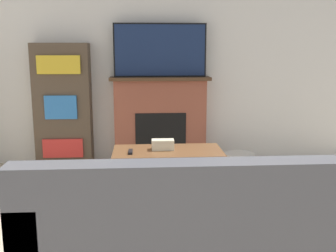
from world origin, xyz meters
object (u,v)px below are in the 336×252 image
(coffee_table, at_px, (168,156))
(storage_basket, at_px, (240,161))
(bookshelf, at_px, (63,106))
(fireplace, at_px, (160,120))
(tv, at_px, (160,50))
(couch, at_px, (188,244))

(coffee_table, xyz_separation_m, storage_basket, (0.93, 0.80, -0.31))
(bookshelf, height_order, storage_basket, bookshelf)
(bookshelf, bearing_deg, fireplace, 1.07)
(bookshelf, bearing_deg, tv, 0.12)
(coffee_table, relative_size, storage_basket, 2.95)
(tv, height_order, couch, tv)
(couch, bearing_deg, fireplace, 90.68)
(tv, distance_m, couch, 2.97)
(storage_basket, bearing_deg, bookshelf, 171.12)
(couch, bearing_deg, tv, 90.68)
(bookshelf, xyz_separation_m, storage_basket, (2.15, -0.34, -0.66))
(couch, bearing_deg, bookshelf, 114.22)
(coffee_table, relative_size, bookshelf, 0.71)
(tv, bearing_deg, storage_basket, -19.63)
(fireplace, distance_m, coffee_table, 1.17)
(fireplace, xyz_separation_m, storage_basket, (0.95, -0.36, -0.46))
(bookshelf, distance_m, storage_basket, 2.28)
(tv, bearing_deg, fireplace, 90.00)
(coffee_table, height_order, bookshelf, bookshelf)
(storage_basket, bearing_deg, tv, 160.37)
(fireplace, relative_size, coffee_table, 1.16)
(couch, relative_size, bookshelf, 1.22)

